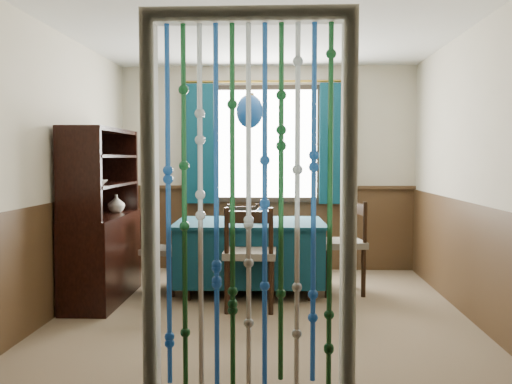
{
  "coord_description": "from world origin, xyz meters",
  "views": [
    {
      "loc": [
        0.18,
        -5.02,
        1.38
      ],
      "look_at": [
        -0.07,
        0.55,
        1.05
      ],
      "focal_mm": 40.0,
      "sensor_mm": 36.0,
      "label": 1
    }
  ],
  "objects_px": {
    "sideboard": "(101,241)",
    "vase_table": "(262,213)",
    "chair_left": "(161,251)",
    "chair_far": "(245,239)",
    "dining_table": "(250,251)",
    "chair_right": "(344,244)",
    "bowl_shelf": "(96,182)",
    "chair_near": "(250,255)",
    "vase_sideboard": "(116,203)",
    "pendant_lamp": "(250,111)"
  },
  "relations": [
    {
      "from": "sideboard",
      "to": "vase_table",
      "type": "xyz_separation_m",
      "value": [
        1.54,
        0.42,
        0.23
      ]
    },
    {
      "from": "sideboard",
      "to": "chair_left",
      "type": "bearing_deg",
      "value": 34.77
    },
    {
      "from": "chair_far",
      "to": "chair_left",
      "type": "distance_m",
      "value": 1.1
    },
    {
      "from": "dining_table",
      "to": "chair_right",
      "type": "xyz_separation_m",
      "value": [
        0.96,
        -0.02,
        0.08
      ]
    },
    {
      "from": "chair_far",
      "to": "vase_table",
      "type": "xyz_separation_m",
      "value": [
        0.21,
        -0.67,
        0.37
      ]
    },
    {
      "from": "chair_left",
      "to": "dining_table",
      "type": "bearing_deg",
      "value": 103.49
    },
    {
      "from": "chair_left",
      "to": "chair_right",
      "type": "relative_size",
      "value": 0.86
    },
    {
      "from": "dining_table",
      "to": "sideboard",
      "type": "relative_size",
      "value": 0.94
    },
    {
      "from": "chair_left",
      "to": "vase_table",
      "type": "height_order",
      "value": "vase_table"
    },
    {
      "from": "chair_right",
      "to": "bowl_shelf",
      "type": "distance_m",
      "value": 2.51
    },
    {
      "from": "chair_near",
      "to": "bowl_shelf",
      "type": "bearing_deg",
      "value": -178.44
    },
    {
      "from": "chair_right",
      "to": "vase_sideboard",
      "type": "distance_m",
      "value": 2.35
    },
    {
      "from": "vase_sideboard",
      "to": "chair_left",
      "type": "bearing_deg",
      "value": 5.95
    },
    {
      "from": "chair_far",
      "to": "pendant_lamp",
      "type": "distance_m",
      "value": 1.55
    },
    {
      "from": "dining_table",
      "to": "chair_near",
      "type": "bearing_deg",
      "value": -88.83
    },
    {
      "from": "sideboard",
      "to": "pendant_lamp",
      "type": "bearing_deg",
      "value": 16.87
    },
    {
      "from": "chair_near",
      "to": "bowl_shelf",
      "type": "distance_m",
      "value": 1.54
    },
    {
      "from": "sideboard",
      "to": "vase_table",
      "type": "bearing_deg",
      "value": 14.7
    },
    {
      "from": "dining_table",
      "to": "chair_far",
      "type": "bearing_deg",
      "value": 95.68
    },
    {
      "from": "pendant_lamp",
      "to": "chair_right",
      "type": "bearing_deg",
      "value": -1.05
    },
    {
      "from": "chair_left",
      "to": "chair_right",
      "type": "xyz_separation_m",
      "value": [
        1.87,
        0.07,
        0.07
      ]
    },
    {
      "from": "chair_near",
      "to": "chair_right",
      "type": "distance_m",
      "value": 1.15
    },
    {
      "from": "dining_table",
      "to": "vase_table",
      "type": "bearing_deg",
      "value": -12.77
    },
    {
      "from": "chair_right",
      "to": "sideboard",
      "type": "bearing_deg",
      "value": 91.39
    },
    {
      "from": "chair_right",
      "to": "sideboard",
      "type": "distance_m",
      "value": 2.41
    },
    {
      "from": "chair_left",
      "to": "pendant_lamp",
      "type": "relative_size",
      "value": 0.99
    },
    {
      "from": "chair_far",
      "to": "chair_left",
      "type": "height_order",
      "value": "chair_far"
    },
    {
      "from": "chair_left",
      "to": "vase_table",
      "type": "xyz_separation_m",
      "value": [
        1.04,
        0.06,
        0.38
      ]
    },
    {
      "from": "vase_table",
      "to": "dining_table",
      "type": "bearing_deg",
      "value": 169.32
    },
    {
      "from": "pendant_lamp",
      "to": "bowl_shelf",
      "type": "distance_m",
      "value": 1.69
    },
    {
      "from": "chair_far",
      "to": "pendant_lamp",
      "type": "height_order",
      "value": "pendant_lamp"
    },
    {
      "from": "chair_left",
      "to": "sideboard",
      "type": "xyz_separation_m",
      "value": [
        -0.5,
        -0.35,
        0.15
      ]
    },
    {
      "from": "chair_near",
      "to": "chair_right",
      "type": "xyz_separation_m",
      "value": [
        0.92,
        0.7,
        -0.0
      ]
    },
    {
      "from": "chair_near",
      "to": "sideboard",
      "type": "distance_m",
      "value": 1.48
    },
    {
      "from": "sideboard",
      "to": "bowl_shelf",
      "type": "distance_m",
      "value": 0.66
    },
    {
      "from": "pendant_lamp",
      "to": "vase_table",
      "type": "height_order",
      "value": "pendant_lamp"
    },
    {
      "from": "chair_far",
      "to": "chair_right",
      "type": "bearing_deg",
      "value": 132.13
    },
    {
      "from": "sideboard",
      "to": "vase_sideboard",
      "type": "height_order",
      "value": "sideboard"
    },
    {
      "from": "chair_near",
      "to": "sideboard",
      "type": "relative_size",
      "value": 0.57
    },
    {
      "from": "dining_table",
      "to": "bowl_shelf",
      "type": "distance_m",
      "value": 1.71
    },
    {
      "from": "dining_table",
      "to": "vase_table",
      "type": "height_order",
      "value": "vase_table"
    },
    {
      "from": "chair_far",
      "to": "pendant_lamp",
      "type": "relative_size",
      "value": 1.03
    },
    {
      "from": "sideboard",
      "to": "bowl_shelf",
      "type": "relative_size",
      "value": 7.86
    },
    {
      "from": "dining_table",
      "to": "sideboard",
      "type": "bearing_deg",
      "value": -164.71
    },
    {
      "from": "bowl_shelf",
      "to": "chair_far",
      "type": "bearing_deg",
      "value": 47.8
    },
    {
      "from": "dining_table",
      "to": "pendant_lamp",
      "type": "distance_m",
      "value": 1.43
    },
    {
      "from": "chair_left",
      "to": "vase_sideboard",
      "type": "relative_size",
      "value": 4.11
    },
    {
      "from": "sideboard",
      "to": "vase_sideboard",
      "type": "bearing_deg",
      "value": 78.49
    },
    {
      "from": "chair_right",
      "to": "vase_sideboard",
      "type": "relative_size",
      "value": 4.8
    },
    {
      "from": "bowl_shelf",
      "to": "vase_sideboard",
      "type": "distance_m",
      "value": 0.65
    }
  ]
}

